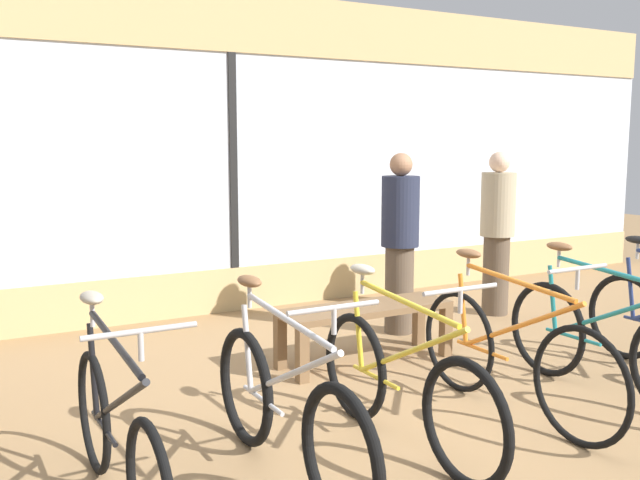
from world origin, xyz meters
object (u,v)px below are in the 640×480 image
object	(u,v)px
bicycle_far_left	(117,437)
bicycle_center_left	(402,384)
customer_by_window	(497,230)
bicycle_center_right	(511,354)
display_bench	(366,316)
bicycle_left	(286,410)
bicycle_right	(605,341)
customer_near_rack	(400,240)

from	to	relation	value
bicycle_far_left	bicycle_center_left	world-z (taller)	bicycle_center_left
bicycle_center_left	customer_by_window	world-z (taller)	customer_by_window
bicycle_center_left	bicycle_center_right	distance (m)	0.90
bicycle_far_left	display_bench	bearing A→B (deg)	31.17
display_bench	customer_by_window	xyz separation A→B (m)	(2.01, 0.69, 0.48)
bicycle_far_left	bicycle_center_left	xyz separation A→B (m)	(1.58, -0.06, -0.00)
bicycle_left	bicycle_center_right	size ratio (longest dim) A/B	0.99
bicycle_left	bicycle_right	world-z (taller)	bicycle_right
bicycle_far_left	bicycle_center_left	bearing A→B (deg)	-2.10
display_bench	customer_by_window	world-z (taller)	customer_by_window
bicycle_far_left	bicycle_right	world-z (taller)	bicycle_right
bicycle_center_left	display_bench	xyz separation A→B (m)	(0.68, 1.43, 0.00)
bicycle_center_left	customer_by_window	bearing A→B (deg)	38.24
customer_near_rack	bicycle_center_right	bearing A→B (deg)	-105.40
bicycle_center_left	customer_near_rack	size ratio (longest dim) A/B	1.05
bicycle_left	customer_by_window	bearing A→B (deg)	32.01
bicycle_center_left	bicycle_right	xyz separation A→B (m)	(1.68, -0.01, 0.02)
bicycle_far_left	bicycle_left	bearing A→B (deg)	-6.20
customer_by_window	bicycle_center_right	bearing A→B (deg)	-131.15
bicycle_center_right	bicycle_right	world-z (taller)	same
bicycle_center_left	bicycle_center_right	bearing A→B (deg)	4.12
bicycle_right	display_bench	size ratio (longest dim) A/B	1.26
display_bench	customer_near_rack	size ratio (longest dim) A/B	0.86
customer_near_rack	customer_by_window	bearing A→B (deg)	4.37
bicycle_left	bicycle_center_right	bearing A→B (deg)	3.36
bicycle_right	bicycle_center_right	bearing A→B (deg)	174.42
bicycle_right	display_bench	xyz separation A→B (m)	(-1.00, 1.44, -0.02)
customer_near_rack	customer_by_window	world-z (taller)	same
display_bench	bicycle_left	bearing A→B (deg)	-134.51
bicycle_far_left	bicycle_center_left	size ratio (longest dim) A/B	0.99
bicycle_right	customer_by_window	world-z (taller)	customer_by_window
bicycle_center_right	customer_by_window	bearing A→B (deg)	48.85
bicycle_center_right	bicycle_center_left	bearing A→B (deg)	-175.88
bicycle_far_left	bicycle_left	xyz separation A→B (m)	(0.83, -0.09, -0.00)
bicycle_center_left	customer_near_rack	distance (m)	2.53
bicycle_far_left	bicycle_right	distance (m)	3.27
display_bench	bicycle_far_left	bearing A→B (deg)	-148.83
bicycle_far_left	bicycle_center_right	size ratio (longest dim) A/B	0.96
bicycle_center_right	customer_near_rack	bearing A→B (deg)	74.60
bicycle_center_right	customer_by_window	size ratio (longest dim) A/B	1.08
bicycle_right	customer_near_rack	bearing A→B (deg)	96.86
bicycle_left	customer_by_window	world-z (taller)	customer_by_window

